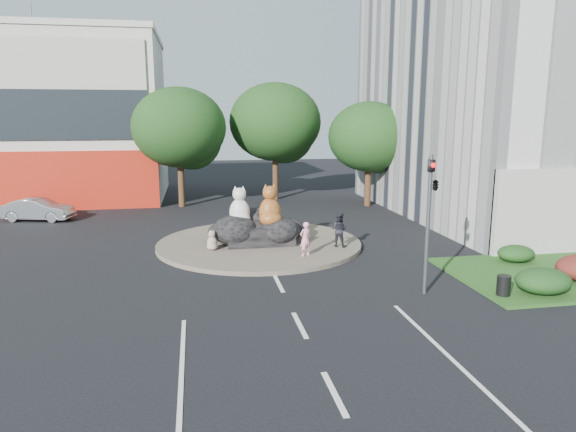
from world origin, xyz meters
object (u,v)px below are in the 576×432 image
object	(u,v)px
kitten_calico	(212,240)
pedestrian_dark	(339,230)
cat_tabby	(270,205)
pedestrian_pink	(305,239)
kitten_white	(305,236)
cat_white	(240,205)
parked_car	(38,209)
litter_bin	(504,285)

from	to	relation	value
kitten_calico	pedestrian_dark	size ratio (longest dim) A/B	0.58
cat_tabby	pedestrian_pink	size ratio (longest dim) A/B	1.33
kitten_white	cat_white	bearing A→B (deg)	157.17
cat_white	cat_tabby	bearing A→B (deg)	-0.61
pedestrian_pink	parked_car	bearing A→B (deg)	-63.21
cat_tabby	parked_car	xyz separation A→B (m)	(-13.01, 8.99, -1.42)
pedestrian_pink	kitten_calico	bearing A→B (deg)	-48.30
cat_white	parked_car	bearing A→B (deg)	157.96
cat_white	kitten_calico	bearing A→B (deg)	-127.90
kitten_calico	pedestrian_pink	bearing A→B (deg)	10.44
parked_car	cat_tabby	bearing A→B (deg)	-110.57
kitten_white	kitten_calico	bearing A→B (deg)	174.06
kitten_calico	pedestrian_pink	world-z (taller)	pedestrian_pink
pedestrian_dark	pedestrian_pink	bearing A→B (deg)	69.30
parked_car	litter_bin	bearing A→B (deg)	-117.01
kitten_calico	pedestrian_dark	bearing A→B (deg)	30.16
pedestrian_dark	parked_car	xyz separation A→B (m)	(-16.15, 10.12, -0.33)
parked_car	kitten_white	bearing A→B (deg)	-107.97
kitten_white	pedestrian_pink	xyz separation A→B (m)	(-0.47, -2.28, 0.41)
kitten_white	pedestrian_pink	bearing A→B (deg)	-113.71
litter_bin	parked_car	bearing A→B (deg)	138.92
kitten_calico	pedestrian_pink	distance (m)	4.42
cat_tabby	parked_car	distance (m)	15.88
litter_bin	cat_white	bearing A→B (deg)	133.63
parked_car	pedestrian_pink	bearing A→B (deg)	-114.82
parked_car	cat_white	bearing A→B (deg)	-112.53
pedestrian_pink	litter_bin	distance (m)	8.37
kitten_white	pedestrian_dark	distance (m)	1.79
kitten_white	pedestrian_pink	distance (m)	2.36
cat_white	kitten_calico	world-z (taller)	cat_white
cat_tabby	pedestrian_dark	bearing A→B (deg)	-24.79
cat_tabby	litter_bin	size ratio (longest dim) A/B	2.86
cat_white	pedestrian_dark	world-z (taller)	cat_white
cat_tabby	pedestrian_dark	xyz separation A→B (m)	(3.13, -1.13, -1.10)
kitten_calico	litter_bin	world-z (taller)	kitten_calico
cat_white	pedestrian_pink	xyz separation A→B (m)	(2.64, -2.87, -1.09)
cat_tabby	kitten_calico	size ratio (longest dim) A/B	2.15
pedestrian_dark	parked_car	size ratio (longest dim) A/B	0.39
pedestrian_pink	parked_car	size ratio (longest dim) A/B	0.37
pedestrian_dark	litter_bin	distance (m)	8.33
cat_white	parked_car	world-z (taller)	cat_white
parked_car	pedestrian_dark	bearing A→B (deg)	-108.02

